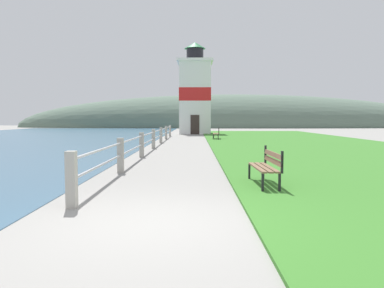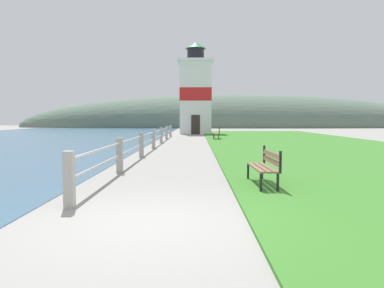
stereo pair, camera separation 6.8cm
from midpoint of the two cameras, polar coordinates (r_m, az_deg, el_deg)
ground_plane at (r=6.03m, az=-6.85°, el=-11.95°), size 160.00×160.00×0.00m
grass_verge at (r=23.39m, az=17.67°, el=-0.22°), size 12.00×49.65×0.06m
seawall_railing at (r=20.47m, az=-5.80°, el=1.01°), size 0.18×27.31×1.05m
park_bench_near at (r=9.16m, az=11.33°, el=-3.11°), size 0.52×1.76×0.94m
park_bench_midway at (r=29.02m, az=3.96°, el=1.74°), size 0.60×1.90×0.94m
lighthouse at (r=40.14m, az=0.60°, el=7.71°), size 3.75×3.75×9.66m
distant_hillside at (r=69.25m, az=6.63°, el=2.55°), size 80.00×16.00×12.00m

